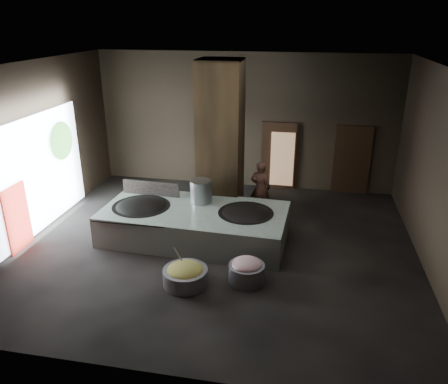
% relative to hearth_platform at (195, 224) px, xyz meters
% --- Properties ---
extents(floor, '(10.00, 9.00, 0.10)m').
position_rel_hearth_platform_xyz_m(floor, '(0.68, -0.28, -0.47)').
color(floor, black).
rests_on(floor, ground).
extents(ceiling, '(10.00, 9.00, 0.10)m').
position_rel_hearth_platform_xyz_m(ceiling, '(0.68, -0.28, 4.13)').
color(ceiling, black).
rests_on(ceiling, back_wall).
extents(back_wall, '(10.00, 0.10, 4.50)m').
position_rel_hearth_platform_xyz_m(back_wall, '(0.68, 4.27, 1.83)').
color(back_wall, black).
rests_on(back_wall, ground).
extents(front_wall, '(10.00, 0.10, 4.50)m').
position_rel_hearth_platform_xyz_m(front_wall, '(0.68, -4.83, 1.83)').
color(front_wall, black).
rests_on(front_wall, ground).
extents(left_wall, '(0.10, 9.00, 4.50)m').
position_rel_hearth_platform_xyz_m(left_wall, '(-4.37, -0.28, 1.83)').
color(left_wall, black).
rests_on(left_wall, ground).
extents(right_wall, '(0.10, 9.00, 4.50)m').
position_rel_hearth_platform_xyz_m(right_wall, '(5.73, -0.28, 1.83)').
color(right_wall, black).
rests_on(right_wall, ground).
extents(pillar, '(1.20, 1.20, 4.50)m').
position_rel_hearth_platform_xyz_m(pillar, '(0.38, 1.62, 1.83)').
color(pillar, black).
rests_on(pillar, ground).
extents(hearth_platform, '(4.90, 2.52, 0.83)m').
position_rel_hearth_platform_xyz_m(hearth_platform, '(0.00, 0.00, 0.00)').
color(hearth_platform, '#ACBFAD').
rests_on(hearth_platform, ground).
extents(platform_cap, '(4.69, 2.25, 0.03)m').
position_rel_hearth_platform_xyz_m(platform_cap, '(0.00, 0.00, 0.40)').
color(platform_cap, black).
rests_on(platform_cap, hearth_platform).
extents(wok_left, '(1.51, 1.51, 0.42)m').
position_rel_hearth_platform_xyz_m(wok_left, '(-1.45, -0.05, 0.33)').
color(wok_left, black).
rests_on(wok_left, hearth_platform).
extents(wok_left_rim, '(1.54, 1.54, 0.05)m').
position_rel_hearth_platform_xyz_m(wok_left_rim, '(-1.45, -0.05, 0.40)').
color(wok_left_rim, black).
rests_on(wok_left_rim, hearth_platform).
extents(wok_right, '(1.41, 1.41, 0.40)m').
position_rel_hearth_platform_xyz_m(wok_right, '(1.35, 0.05, 0.33)').
color(wok_right, black).
rests_on(wok_right, hearth_platform).
extents(wok_right_rim, '(1.44, 1.44, 0.05)m').
position_rel_hearth_platform_xyz_m(wok_right_rim, '(1.35, 0.05, 0.40)').
color(wok_right_rim, black).
rests_on(wok_right_rim, hearth_platform).
extents(stock_pot, '(0.58, 0.58, 0.63)m').
position_rel_hearth_platform_xyz_m(stock_pot, '(0.05, 0.55, 0.71)').
color(stock_pot, '#939499').
rests_on(stock_pot, hearth_platform).
extents(splash_guard, '(1.67, 0.14, 0.42)m').
position_rel_hearth_platform_xyz_m(splash_guard, '(-1.45, 0.75, 0.61)').
color(splash_guard, black).
rests_on(splash_guard, hearth_platform).
extents(cook, '(0.62, 0.44, 1.62)m').
position_rel_hearth_platform_xyz_m(cook, '(1.51, 1.93, 0.39)').
color(cook, brown).
rests_on(cook, ground).
extents(veg_basin, '(1.00, 1.00, 0.37)m').
position_rel_hearth_platform_xyz_m(veg_basin, '(0.33, -2.15, -0.23)').
color(veg_basin, gray).
rests_on(veg_basin, ground).
extents(veg_fill, '(0.82, 0.82, 0.25)m').
position_rel_hearth_platform_xyz_m(veg_fill, '(0.33, -2.15, -0.07)').
color(veg_fill, olive).
rests_on(veg_fill, veg_basin).
extents(ladle, '(0.19, 0.37, 0.71)m').
position_rel_hearth_platform_xyz_m(ladle, '(0.18, -2.00, 0.13)').
color(ladle, '#939499').
rests_on(ladle, veg_basin).
extents(meat_basin, '(1.06, 1.06, 0.44)m').
position_rel_hearth_platform_xyz_m(meat_basin, '(1.65, -1.81, -0.20)').
color(meat_basin, gray).
rests_on(meat_basin, ground).
extents(meat_fill, '(0.66, 0.66, 0.25)m').
position_rel_hearth_platform_xyz_m(meat_fill, '(1.65, -1.81, 0.03)').
color(meat_fill, '#C27484').
rests_on(meat_fill, meat_basin).
extents(doorway_near, '(1.18, 0.08, 2.38)m').
position_rel_hearth_platform_xyz_m(doorway_near, '(1.88, 4.17, 0.68)').
color(doorway_near, black).
rests_on(doorway_near, ground).
extents(doorway_near_glow, '(0.78, 0.04, 1.85)m').
position_rel_hearth_platform_xyz_m(doorway_near_glow, '(2.01, 4.09, 0.63)').
color(doorway_near_glow, '#8C6647').
rests_on(doorway_near_glow, ground).
extents(doorway_far, '(1.18, 0.08, 2.38)m').
position_rel_hearth_platform_xyz_m(doorway_far, '(4.28, 4.17, 0.68)').
color(doorway_far, black).
rests_on(doorway_far, ground).
extents(doorway_far_glow, '(0.79, 0.04, 1.88)m').
position_rel_hearth_platform_xyz_m(doorway_far_glow, '(4.41, 4.32, 0.63)').
color(doorway_far_glow, '#8C6647').
rests_on(doorway_far_glow, ground).
extents(left_opening, '(0.04, 4.20, 3.10)m').
position_rel_hearth_platform_xyz_m(left_opening, '(-4.27, -0.08, 1.18)').
color(left_opening, white).
rests_on(left_opening, ground).
extents(pavilion_sliver, '(0.05, 0.90, 1.70)m').
position_rel_hearth_platform_xyz_m(pavilion_sliver, '(-4.20, -1.38, 0.43)').
color(pavilion_sliver, maroon).
rests_on(pavilion_sliver, ground).
extents(tree_silhouette, '(0.28, 1.10, 1.10)m').
position_rel_hearth_platform_xyz_m(tree_silhouette, '(-4.17, 1.02, 1.78)').
color(tree_silhouette, '#194714').
rests_on(tree_silhouette, left_opening).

